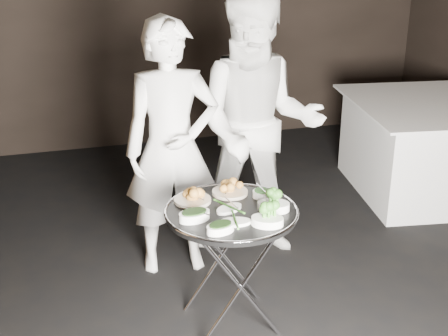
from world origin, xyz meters
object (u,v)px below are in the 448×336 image
object	(u,v)px
tray_stand	(231,263)
waiter_right	(258,127)
serving_tray	(231,212)
dining_table	(433,147)
waiter_left	(172,149)

from	to	relation	value
tray_stand	waiter_right	bearing A→B (deg)	62.13
tray_stand	serving_tray	distance (m)	0.33
tray_stand	serving_tray	size ratio (longest dim) A/B	0.96
waiter_right	dining_table	world-z (taller)	waiter_right
serving_tray	waiter_right	distance (m)	0.96
waiter_left	dining_table	size ratio (longest dim) A/B	1.21
waiter_left	dining_table	world-z (taller)	waiter_left
waiter_left	waiter_right	distance (m)	0.63
serving_tray	waiter_right	bearing A→B (deg)	62.13
serving_tray	waiter_right	world-z (taller)	waiter_right
serving_tray	waiter_left	bearing A→B (deg)	103.23
dining_table	waiter_right	bearing A→B (deg)	-162.91
serving_tray	tray_stand	bearing A→B (deg)	0.00
tray_stand	waiter_right	size ratio (longest dim) A/B	0.39
serving_tray	waiter_right	size ratio (longest dim) A/B	0.40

